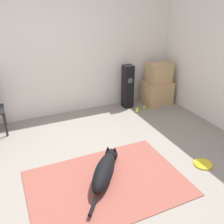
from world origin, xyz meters
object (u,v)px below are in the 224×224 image
Objects in this scene: tennis_ball_by_boxes at (137,111)px; frisbee at (203,164)px; cardboard_box_lower at (157,93)px; floor_speaker at (128,87)px; cardboard_box_upper at (159,73)px; dog at (105,170)px; tennis_ball_loose_on_carpet at (137,109)px; tennis_ball_near_speaker at (144,107)px.

frisbee is at bearing -90.17° from tennis_ball_by_boxes.
floor_speaker reaches higher than cardboard_box_lower.
tennis_ball_by_boxes is at bearing 89.83° from frisbee.
cardboard_box_upper is at bearing 16.34° from cardboard_box_lower.
cardboard_box_lower is 8.86× the size of tennis_ball_by_boxes.
dog is 3.69× the size of frisbee.
tennis_ball_loose_on_carpet reaches higher than frisbee.
cardboard_box_upper is 0.74m from floor_speaker.
floor_speaker reaches higher than frisbee.
cardboard_box_upper is 0.79m from tennis_ball_near_speaker.
floor_speaker is at bearing 96.11° from tennis_ball_by_boxes.
floor_speaker is (-0.67, 0.10, 0.21)m from cardboard_box_lower.
dog reaches higher than tennis_ball_by_boxes.
floor_speaker is (1.34, 1.94, 0.31)m from dog.
floor_speaker reaches higher than tennis_ball_loose_on_carpet.
cardboard_box_lower is at bearing 22.82° from tennis_ball_by_boxes.
tennis_ball_by_boxes and tennis_ball_loose_on_carpet have the same top height.
cardboard_box_lower is 0.44m from cardboard_box_upper.
frisbee is 1.88m from tennis_ball_by_boxes.
dog is at bearing -131.15° from tennis_ball_by_boxes.
tennis_ball_by_boxes is (-0.64, -0.27, -0.20)m from cardboard_box_lower.
dog is 1.07× the size of floor_speaker.
tennis_ball_loose_on_carpet is at bearing 49.30° from dog.
cardboard_box_upper is (2.03, 1.85, 0.54)m from dog.
dog is 14.53× the size of tennis_ball_loose_on_carpet.
cardboard_box_upper is at bearing 72.98° from frisbee.
tennis_ball_loose_on_carpet is (0.06, 0.10, 0.00)m from tennis_ball_by_boxes.
tennis_ball_near_speaker is at bearing -42.35° from floor_speaker.
frisbee is at bearing -89.15° from floor_speaker.
cardboard_box_lower is 8.86× the size of tennis_ball_near_speaker.
tennis_ball_by_boxes is (0.01, 1.88, 0.02)m from frisbee.
tennis_ball_near_speaker is (1.61, 1.69, -0.11)m from dog.
cardboard_box_lower is at bearing 16.41° from tennis_ball_loose_on_carpet.
floor_speaker is at bearing 172.62° from cardboard_box_upper.
cardboard_box_upper is 0.96m from tennis_ball_by_boxes.
cardboard_box_upper is at bearing -7.38° from floor_speaker.
tennis_ball_loose_on_carpet is (0.07, 1.98, 0.02)m from frisbee.
cardboard_box_lower reaches higher than tennis_ball_by_boxes.
tennis_ball_by_boxes reaches higher than frisbee.
cardboard_box_lower is 0.65× the size of floor_speaker.
dog is 2.38m from floor_speaker.
dog is at bearing -137.51° from cardboard_box_lower.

